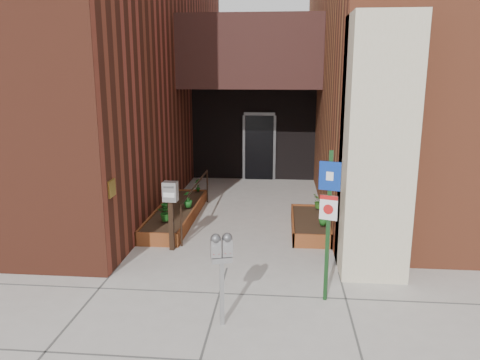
# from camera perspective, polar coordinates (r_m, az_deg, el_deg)

# --- Properties ---
(ground) EXTENTS (80.00, 80.00, 0.00)m
(ground) POSITION_cam_1_polar(r_m,az_deg,el_deg) (8.64, -1.60, -10.69)
(ground) COLOR #9E9991
(ground) RESTS_ON ground
(architecture) EXTENTS (20.00, 14.60, 10.00)m
(architecture) POSITION_cam_1_polar(r_m,az_deg,el_deg) (14.86, 0.88, 18.90)
(architecture) COLOR maroon
(architecture) RESTS_ON ground
(planter_left) EXTENTS (0.90, 3.60, 0.30)m
(planter_left) POSITION_cam_1_polar(r_m,az_deg,el_deg) (11.34, -7.78, -4.19)
(planter_left) COLOR maroon
(planter_left) RESTS_ON ground
(planter_right) EXTENTS (0.80, 2.20, 0.30)m
(planter_right) POSITION_cam_1_polar(r_m,az_deg,el_deg) (10.61, 8.49, -5.45)
(planter_right) COLOR maroon
(planter_right) RESTS_ON ground
(handrail) EXTENTS (0.04, 3.34, 0.90)m
(handrail) POSITION_cam_1_polar(r_m,az_deg,el_deg) (11.03, -5.41, -1.31)
(handrail) COLOR black
(handrail) RESTS_ON ground
(parking_meter) EXTENTS (0.31, 0.19, 1.35)m
(parking_meter) POSITION_cam_1_polar(r_m,az_deg,el_deg) (6.45, -2.26, -9.08)
(parking_meter) COLOR #959597
(parking_meter) RESTS_ON ground
(sign_post) EXTENTS (0.31, 0.13, 2.37)m
(sign_post) POSITION_cam_1_polar(r_m,az_deg,el_deg) (7.12, 10.76, -3.70)
(sign_post) COLOR #153A18
(sign_post) RESTS_ON ground
(payment_dropbox) EXTENTS (0.29, 0.22, 1.40)m
(payment_dropbox) POSITION_cam_1_polar(r_m,az_deg,el_deg) (9.25, -8.46, -2.57)
(payment_dropbox) COLOR black
(payment_dropbox) RESTS_ON ground
(shrub_left_a) EXTENTS (0.41, 0.41, 0.38)m
(shrub_left_a) POSITION_cam_1_polar(r_m,az_deg,el_deg) (10.33, -9.01, -3.89)
(shrub_left_a) COLOR #1B5B1A
(shrub_left_a) RESTS_ON planter_left
(shrub_left_b) EXTENTS (0.26, 0.26, 0.38)m
(shrub_left_b) POSITION_cam_1_polar(r_m,az_deg,el_deg) (11.07, -9.17, -2.75)
(shrub_left_b) COLOR #1B611D
(shrub_left_b) RESTS_ON planter_left
(shrub_left_c) EXTENTS (0.31, 0.31, 0.40)m
(shrub_left_c) POSITION_cam_1_polar(r_m,az_deg,el_deg) (11.26, -6.37, -2.34)
(shrub_left_c) COLOR #175119
(shrub_left_c) RESTS_ON planter_left
(shrub_left_d) EXTENTS (0.26, 0.26, 0.35)m
(shrub_left_d) POSITION_cam_1_polar(r_m,az_deg,el_deg) (12.71, -5.17, -0.62)
(shrub_left_d) COLOR #1A5D1B
(shrub_left_d) RESTS_ON planter_left
(shrub_right_a) EXTENTS (0.27, 0.27, 0.34)m
(shrub_right_a) POSITION_cam_1_polar(r_m,az_deg,el_deg) (10.08, 10.11, -4.50)
(shrub_right_a) COLOR #1A5819
(shrub_right_a) RESTS_ON planter_right
(shrub_right_b) EXTENTS (0.20, 0.20, 0.30)m
(shrub_right_b) POSITION_cam_1_polar(r_m,az_deg,el_deg) (10.14, 10.09, -4.52)
(shrub_right_b) COLOR #215317
(shrub_right_b) RESTS_ON planter_right
(shrub_right_c) EXTENTS (0.33, 0.33, 0.35)m
(shrub_right_c) POSITION_cam_1_polar(r_m,az_deg,el_deg) (11.25, 9.62, -2.59)
(shrub_right_c) COLOR #2D611B
(shrub_right_c) RESTS_ON planter_right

